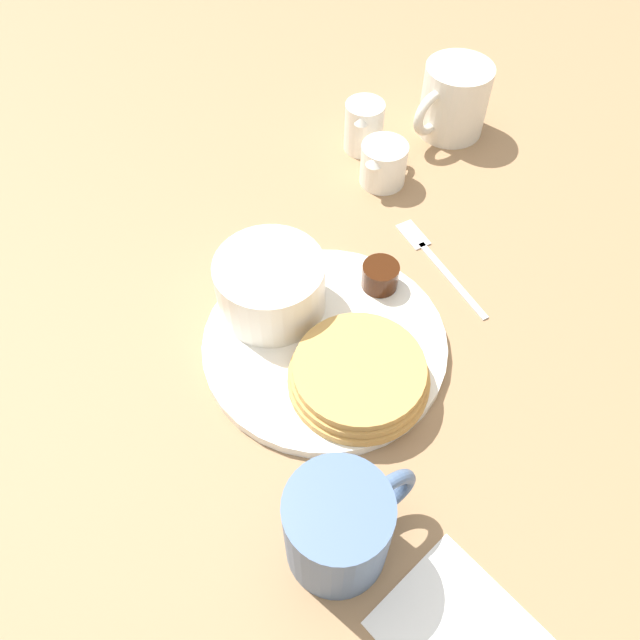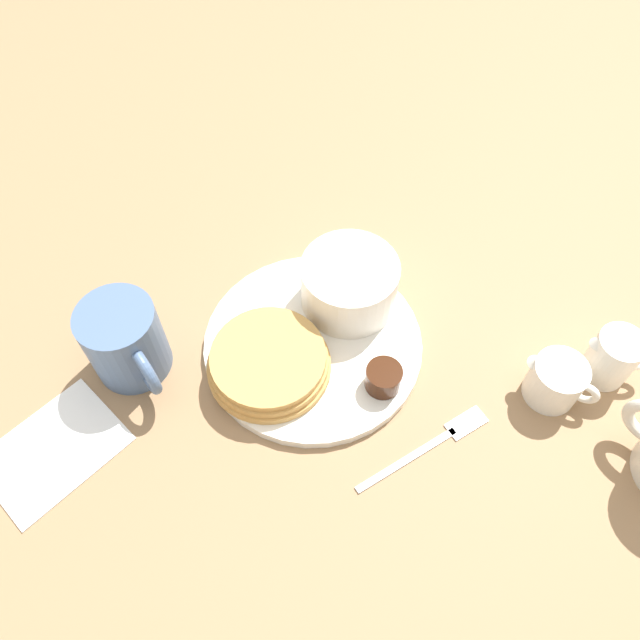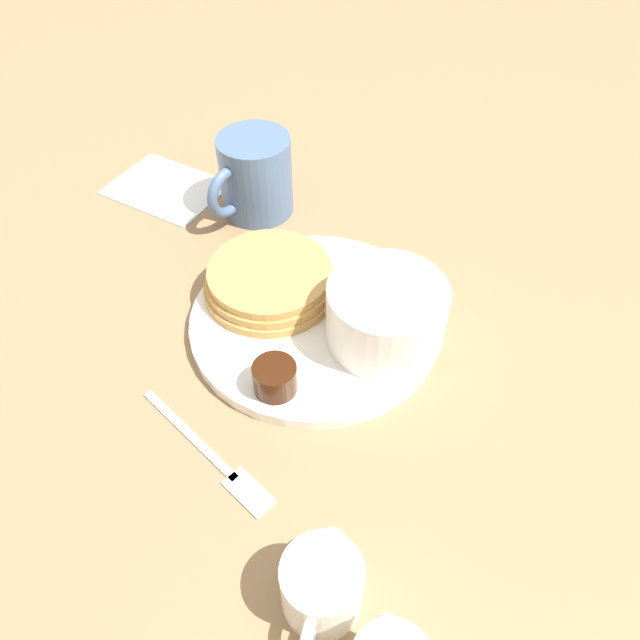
{
  "view_description": "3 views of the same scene",
  "coord_description": "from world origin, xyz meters",
  "views": [
    {
      "loc": [
        0.26,
        -0.21,
        0.5
      ],
      "look_at": [
        -0.01,
        0.0,
        0.03
      ],
      "focal_mm": 35.0,
      "sensor_mm": 36.0,
      "label": 1
    },
    {
      "loc": [
        0.23,
        0.27,
        0.58
      ],
      "look_at": [
        -0.01,
        -0.0,
        0.03
      ],
      "focal_mm": 35.0,
      "sensor_mm": 36.0,
      "label": 2
    },
    {
      "loc": [
        -0.23,
        0.32,
        0.44
      ],
      "look_at": [
        -0.02,
        0.01,
        0.03
      ],
      "focal_mm": 35.0,
      "sensor_mm": 36.0,
      "label": 3
    }
  ],
  "objects": [
    {
      "name": "coffee_mug",
      "position": [
        0.16,
        -0.11,
        0.04
      ],
      "size": [
        0.08,
        0.11,
        0.09
      ],
      "color": "slate",
      "rests_on": "ground_plane"
    },
    {
      "name": "pancake_stack",
      "position": [
        0.06,
        -0.01,
        0.03
      ],
      "size": [
        0.13,
        0.13,
        0.03
      ],
      "color": "tan",
      "rests_on": "plate"
    },
    {
      "name": "syrup_cup",
      "position": [
        -0.02,
        0.09,
        0.03
      ],
      "size": [
        0.04,
        0.04,
        0.03
      ],
      "color": "#38190A",
      "rests_on": "plate"
    },
    {
      "name": "butter_ramekin",
      "position": [
        -0.08,
        -0.01,
        0.03
      ],
      "size": [
        0.04,
        0.04,
        0.04
      ],
      "color": "white",
      "rests_on": "plate"
    },
    {
      "name": "fork",
      "position": [
        -0.02,
        0.16,
        0.0
      ],
      "size": [
        0.15,
        0.04,
        0.0
      ],
      "color": "silver",
      "rests_on": "ground_plane"
    },
    {
      "name": "plate",
      "position": [
        0.0,
        0.0,
        0.01
      ],
      "size": [
        0.23,
        0.23,
        0.01
      ],
      "color": "white",
      "rests_on": "ground_plane"
    },
    {
      "name": "napkin",
      "position": [
        0.27,
        -0.08,
        0.0
      ],
      "size": [
        0.13,
        0.11,
        0.0
      ],
      "color": "white",
      "rests_on": "ground_plane"
    },
    {
      "name": "bowl",
      "position": [
        -0.07,
        -0.01,
        0.04
      ],
      "size": [
        0.11,
        0.11,
        0.06
      ],
      "color": "white",
      "rests_on": "plate"
    },
    {
      "name": "creamer_pitcher_near",
      "position": [
        -0.15,
        0.2,
        0.03
      ],
      "size": [
        0.05,
        0.08,
        0.05
      ],
      "color": "white",
      "rests_on": "ground_plane"
    },
    {
      "name": "ground_plane",
      "position": [
        0.0,
        0.0,
        0.0
      ],
      "size": [
        4.0,
        4.0,
        0.0
      ],
      "primitive_type": "plane",
      "color": "#93704C"
    }
  ]
}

